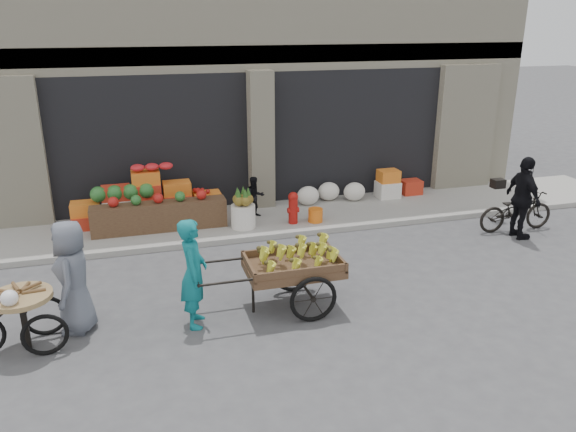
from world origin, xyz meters
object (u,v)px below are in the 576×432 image
object	(u,v)px
fire_hydrant	(293,206)
vendor_grey	(73,277)
pineapple_bin	(243,216)
bicycle	(516,211)
tricycle_cart	(22,312)
cyclist	(523,198)
seated_person	(255,197)
banana_cart	(290,263)
vendor_woman	(193,273)
orange_bucket	(315,215)

from	to	relation	value
fire_hydrant	vendor_grey	size ratio (longest dim) A/B	0.42
pineapple_bin	bicycle	xyz separation A→B (m)	(5.68, -1.52, 0.08)
tricycle_cart	cyclist	xyz separation A→B (m)	(9.32, 1.65, 0.30)
seated_person	bicycle	bearing A→B (deg)	-31.89
seated_person	cyclist	xyz separation A→B (m)	(5.08, -2.52, 0.28)
banana_cart	vendor_grey	world-z (taller)	vendor_grey
vendor_grey	banana_cart	bearing A→B (deg)	93.98
vendor_woman	bicycle	size ratio (longest dim) A/B	0.98
banana_cart	vendor_grey	size ratio (longest dim) A/B	1.48
pineapple_bin	vendor_grey	bearing A→B (deg)	-134.56
vendor_woman	vendor_grey	bearing A→B (deg)	88.35
vendor_grey	pineapple_bin	bearing A→B (deg)	143.90
banana_cart	orange_bucket	bearing A→B (deg)	65.30
fire_hydrant	orange_bucket	size ratio (longest dim) A/B	2.22
cyclist	tricycle_cart	bearing A→B (deg)	102.38
vendor_woman	vendor_grey	distance (m)	1.72
fire_hydrant	vendor_woman	size ratio (longest dim) A/B	0.42
vendor_woman	cyclist	xyz separation A→B (m)	(6.97, 1.65, 0.03)
vendor_woman	tricycle_cart	world-z (taller)	vendor_woman
bicycle	seated_person	bearing A→B (deg)	70.43
banana_cart	vendor_woman	distance (m)	1.51
vendor_grey	bicycle	world-z (taller)	vendor_grey
pineapple_bin	banana_cart	distance (m)	3.50
orange_bucket	seated_person	distance (m)	1.42
vendor_woman	pineapple_bin	bearing A→B (deg)	-12.77
orange_bucket	cyclist	size ratio (longest dim) A/B	0.18
banana_cart	tricycle_cart	bearing A→B (deg)	-177.92
vendor_grey	cyclist	bearing A→B (deg)	107.01
orange_bucket	vendor_grey	bearing A→B (deg)	-146.81
fire_hydrant	seated_person	world-z (taller)	seated_person
vendor_woman	bicycle	bearing A→B (deg)	-64.16
pineapple_bin	fire_hydrant	bearing A→B (deg)	-2.60
tricycle_cart	bicycle	size ratio (longest dim) A/B	0.84
fire_hydrant	vendor_grey	xyz separation A→B (m)	(-4.27, -3.17, 0.35)
seated_person	bicycle	distance (m)	5.69
pineapple_bin	seated_person	xyz separation A→B (m)	(0.40, 0.60, 0.21)
bicycle	orange_bucket	bearing A→B (deg)	73.11
pineapple_bin	orange_bucket	xyz separation A→B (m)	(1.60, -0.10, -0.10)
banana_cart	fire_hydrant	bearing A→B (deg)	72.88
pineapple_bin	banana_cart	bearing A→B (deg)	-89.84
seated_person	cyclist	distance (m)	5.68
pineapple_bin	tricycle_cart	distance (m)	5.25
tricycle_cart	pineapple_bin	bearing A→B (deg)	37.50
fire_hydrant	tricycle_cart	world-z (taller)	tricycle_cart
fire_hydrant	orange_bucket	bearing A→B (deg)	-5.71
orange_bucket	tricycle_cart	xyz separation A→B (m)	(-5.44, -3.48, 0.30)
bicycle	cyclist	size ratio (longest dim) A/B	0.99
cyclist	vendor_grey	bearing A→B (deg)	100.87
orange_bucket	tricycle_cart	world-z (taller)	tricycle_cart
tricycle_cart	fire_hydrant	bearing A→B (deg)	30.06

